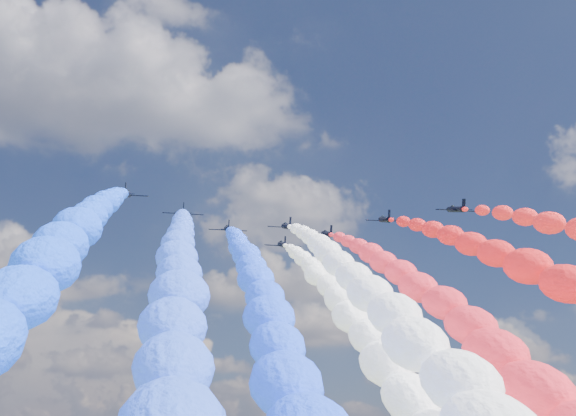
{
  "coord_description": "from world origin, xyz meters",
  "views": [
    {
      "loc": [
        -22.65,
        -149.95,
        48.7
      ],
      "look_at": [
        0.0,
        4.0,
        104.27
      ],
      "focal_mm": 46.48,
      "sensor_mm": 36.0,
      "label": 1
    }
  ],
  "objects": [
    {
      "name": "jet_1",
      "position": [
        -23.06,
        4.7,
        102.27
      ],
      "size": [
        9.12,
        12.24,
        6.34
      ],
      "primitive_type": null,
      "rotation": [
        0.33,
        0.0,
        0.03
      ],
      "color": "black"
    },
    {
      "name": "jet_5",
      "position": [
        11.04,
        15.29,
        102.27
      ],
      "size": [
        9.2,
        12.3,
        6.34
      ],
      "primitive_type": null,
      "rotation": [
        0.33,
        0.0,
        0.03
      ],
      "color": "black"
    },
    {
      "name": "jet_6",
      "position": [
        21.78,
        2.91,
        102.27
      ],
      "size": [
        9.41,
        12.45,
        6.34
      ],
      "primitive_type": null,
      "rotation": [
        0.33,
        0.0,
        -0.05
      ],
      "color": "black"
    },
    {
      "name": "trail_6",
      "position": [
        21.78,
        -57.3,
        73.56
      ],
      "size": [
        6.79,
        117.74,
        60.91
      ],
      "primitive_type": null,
      "color": "red"
    },
    {
      "name": "jet_0",
      "position": [
        -34.45,
        -5.17,
        102.27
      ],
      "size": [
        8.88,
        12.07,
        6.34
      ],
      "primitive_type": null,
      "rotation": [
        0.33,
        0.0,
        -0.01
      ],
      "color": "black"
    },
    {
      "name": "jet_2",
      "position": [
        -12.6,
        14.78,
        102.27
      ],
      "size": [
        8.85,
        12.04,
        6.34
      ],
      "primitive_type": null,
      "rotation": [
        0.33,
        0.0,
        -0.0
      ],
      "color": "black"
    },
    {
      "name": "jet_7",
      "position": [
        35.14,
        -6.01,
        102.27
      ],
      "size": [
        9.01,
        12.16,
        6.34
      ],
      "primitive_type": null,
      "rotation": [
        0.33,
        0.0,
        0.02
      ],
      "color": "black"
    },
    {
      "name": "trail_3",
      "position": [
        0.76,
        -49.35,
        73.56
      ],
      "size": [
        6.79,
        117.74,
        60.91
      ],
      "primitive_type": null,
      "color": "white"
    },
    {
      "name": "trail_1",
      "position": [
        -23.06,
        -55.5,
        73.56
      ],
      "size": [
        6.79,
        117.74,
        60.91
      ],
      "primitive_type": null,
      "color": "blue"
    },
    {
      "name": "trail_0",
      "position": [
        -34.45,
        -65.37,
        73.56
      ],
      "size": [
        6.79,
        117.74,
        60.91
      ],
      "primitive_type": null,
      "color": "#184DFF"
    },
    {
      "name": "trail_5",
      "position": [
        11.04,
        -44.91,
        73.56
      ],
      "size": [
        6.79,
        117.74,
        60.91
      ],
      "primitive_type": null,
      "color": "red"
    },
    {
      "name": "jet_4",
      "position": [
        1.75,
        25.36,
        102.27
      ],
      "size": [
        9.02,
        12.17,
        6.34
      ],
      "primitive_type": null,
      "rotation": [
        0.33,
        0.0,
        0.02
      ],
      "color": "black"
    },
    {
      "name": "trail_4",
      "position": [
        1.75,
        -34.85,
        73.56
      ],
      "size": [
        6.79,
        117.74,
        60.91
      ],
      "primitive_type": null,
      "color": "white"
    },
    {
      "name": "jet_3",
      "position": [
        0.76,
        10.86,
        102.27
      ],
      "size": [
        9.26,
        12.34,
        6.34
      ],
      "primitive_type": null,
      "rotation": [
        0.33,
        0.0,
        0.04
      ],
      "color": "black"
    },
    {
      "name": "trail_2",
      "position": [
        -12.6,
        -45.43,
        73.56
      ],
      "size": [
        6.79,
        117.74,
        60.91
      ],
      "primitive_type": null,
      "color": "#204BFF"
    }
  ]
}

